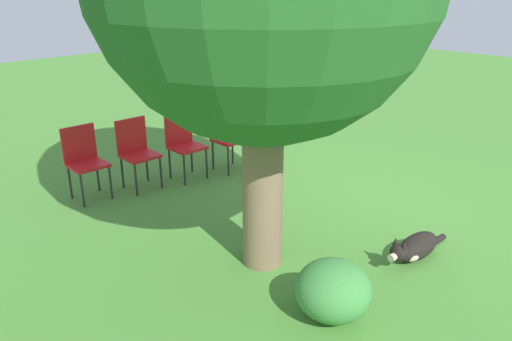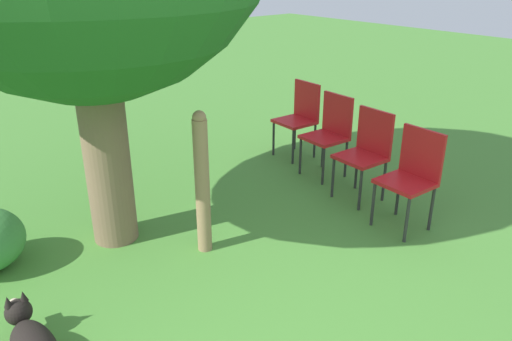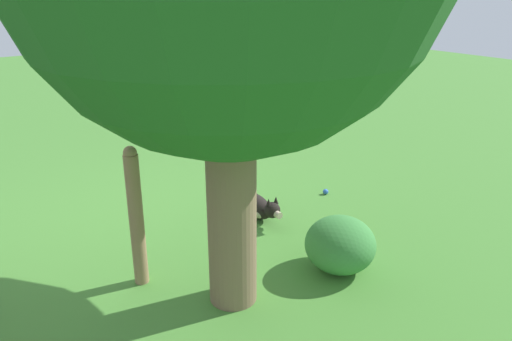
{
  "view_description": "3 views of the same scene",
  "coord_description": "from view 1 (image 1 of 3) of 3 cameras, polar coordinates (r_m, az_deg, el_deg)",
  "views": [
    {
      "loc": [
        -3.01,
        4.48,
        2.67
      ],
      "look_at": [
        0.04,
        1.41,
        1.0
      ],
      "focal_mm": 35.0,
      "sensor_mm": 36.0,
      "label": 1
    },
    {
      "loc": [
        -1.51,
        -2.52,
        2.34
      ],
      "look_at": [
        1.23,
        0.81,
        0.5
      ],
      "focal_mm": 35.0,
      "sensor_mm": 36.0,
      "label": 2
    },
    {
      "loc": [
        1.96,
        4.26,
        2.48
      ],
      "look_at": [
        -1.15,
        0.07,
        0.48
      ],
      "focal_mm": 35.0,
      "sensor_mm": 36.0,
      "label": 3
    }
  ],
  "objects": [
    {
      "name": "ground_plane",
      "position": [
        6.02,
        9.75,
        -5.54
      ],
      "size": [
        30.0,
        30.0,
        0.0
      ],
      "primitive_type": "plane",
      "color": "#478433"
    },
    {
      "name": "dog",
      "position": [
        5.34,
        17.68,
        -8.41
      ],
      "size": [
        0.29,
        1.06,
        0.34
      ],
      "rotation": [
        0.0,
        0.0,
        1.53
      ],
      "color": "black",
      "rests_on": "ground_plane"
    },
    {
      "name": "fence_post",
      "position": [
        5.59,
        1.82,
        -0.26
      ],
      "size": [
        0.12,
        0.12,
        1.25
      ],
      "color": "#937551",
      "rests_on": "ground_plane"
    },
    {
      "name": "red_chair_0",
      "position": [
        7.35,
        -3.4,
        4.28
      ],
      "size": [
        0.44,
        0.46,
        0.94
      ],
      "rotation": [
        0.0,
        0.0,
        3.1
      ],
      "color": "red",
      "rests_on": "ground_plane"
    },
    {
      "name": "red_chair_1",
      "position": [
        7.08,
        -8.29,
        3.41
      ],
      "size": [
        0.44,
        0.46,
        0.94
      ],
      "rotation": [
        0.0,
        0.0,
        3.1
      ],
      "color": "red",
      "rests_on": "ground_plane"
    },
    {
      "name": "red_chair_2",
      "position": [
        6.86,
        -13.52,
        2.46
      ],
      "size": [
        0.44,
        0.46,
        0.94
      ],
      "rotation": [
        0.0,
        0.0,
        3.1
      ],
      "color": "red",
      "rests_on": "ground_plane"
    },
    {
      "name": "red_chair_3",
      "position": [
        6.7,
        -19.04,
        1.43
      ],
      "size": [
        0.44,
        0.46,
        0.94
      ],
      "rotation": [
        0.0,
        0.0,
        3.1
      ],
      "color": "red",
      "rests_on": "ground_plane"
    },
    {
      "name": "low_shrub",
      "position": [
        4.3,
        8.81,
        -13.36
      ],
      "size": [
        0.64,
        0.64,
        0.51
      ],
      "color": "#3D843D",
      "rests_on": "ground_plane"
    }
  ]
}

